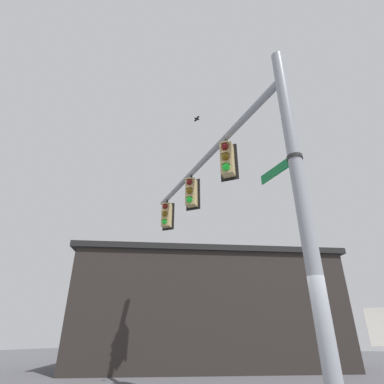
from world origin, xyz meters
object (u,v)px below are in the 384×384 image
Objects in this scene: traffic_light_mid_inner at (191,192)px; traffic_light_mid_outer at (167,215)px; traffic_light_nearest_pole at (227,159)px; street_name_sign at (286,164)px; bird_flying at (197,119)px.

traffic_light_mid_inner is 2.51m from traffic_light_mid_outer.
street_name_sign is (-1.69, 1.49, -1.39)m from traffic_light_nearest_pole.
traffic_light_mid_outer is at bearing -41.75° from traffic_light_mid_inner.
street_name_sign is at bearing 138.37° from traffic_light_mid_outer.
traffic_light_mid_outer is at bearing -41.63° from street_name_sign.
traffic_light_nearest_pole is 2.65m from street_name_sign.
traffic_light_mid_inner is 4.56× the size of bird_flying.
traffic_light_mid_inner is (1.87, -1.67, 0.00)m from traffic_light_nearest_pole.
bird_flying is at bearing -40.82° from street_name_sign.
traffic_light_mid_inner is 2.96m from bird_flying.
street_name_sign is at bearing 138.64° from traffic_light_nearest_pole.
traffic_light_nearest_pole is at bearing -41.36° from street_name_sign.
traffic_light_mid_inner is at bearing -41.75° from traffic_light_nearest_pole.
traffic_light_mid_inner is at bearing -41.56° from street_name_sign.
traffic_light_nearest_pole and traffic_light_mid_inner have the same top height.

